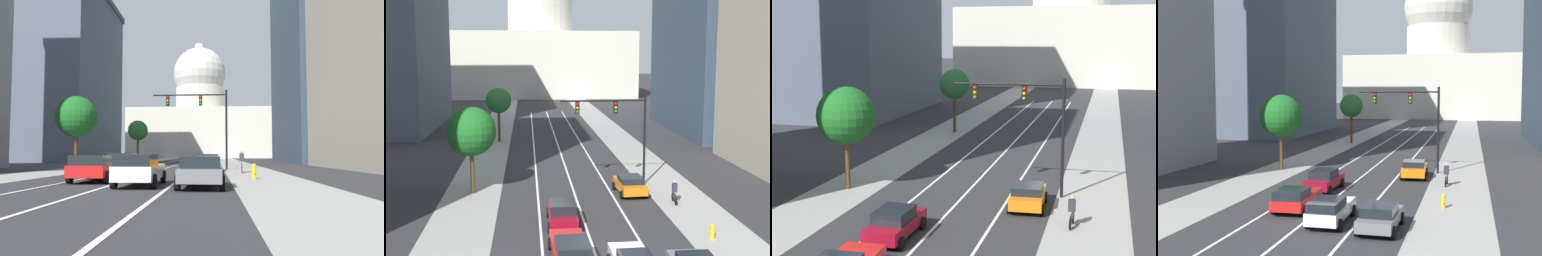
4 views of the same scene
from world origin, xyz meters
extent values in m
plane|color=#2B2B2D|center=(0.00, 40.00, 0.00)|extent=(400.00, 400.00, 0.00)
cube|color=gray|center=(-7.89, 35.00, 0.01)|extent=(4.37, 130.00, 0.01)
cube|color=gray|center=(7.89, 35.00, 0.01)|extent=(4.37, 130.00, 0.01)
cube|color=white|center=(-2.85, 25.00, 0.01)|extent=(0.16, 90.00, 0.01)
cube|color=white|center=(0.00, 25.00, 0.01)|extent=(0.16, 90.00, 0.01)
cube|color=white|center=(2.85, 25.00, 0.01)|extent=(0.16, 90.00, 0.01)
cube|color=beige|center=(0.00, 105.75, 7.97)|extent=(45.66, 22.39, 15.93)
cylinder|color=beige|center=(0.00, 105.75, 19.83)|extent=(16.05, 16.05, 7.80)
cube|color=maroon|center=(-1.43, 6.72, 0.64)|extent=(1.82, 4.55, 0.63)
cube|color=black|center=(-1.43, 6.52, 1.24)|extent=(1.64, 2.22, 0.58)
cylinder|color=black|center=(-2.27, 8.27, 0.32)|extent=(0.23, 0.64, 0.64)
cylinder|color=black|center=(-0.53, 8.24, 0.32)|extent=(0.23, 0.64, 0.64)
cylinder|color=black|center=(-2.32, 5.20, 0.32)|extent=(0.23, 0.64, 0.64)
cylinder|color=black|center=(-0.58, 5.17, 0.32)|extent=(0.23, 0.64, 0.64)
cube|color=red|center=(-1.43, 0.99, 0.61)|extent=(2.03, 4.81, 0.59)
cube|color=black|center=(-1.39, -0.05, 1.16)|extent=(1.79, 2.32, 0.50)
cylinder|color=black|center=(-2.41, 2.57, 0.32)|extent=(0.24, 0.65, 0.64)
cylinder|color=black|center=(-0.56, 2.63, 0.32)|extent=(0.24, 0.65, 0.64)
cube|color=orange|center=(4.28, 13.36, 0.65)|extent=(2.04, 4.10, 0.67)
cube|color=black|center=(4.29, 13.13, 1.22)|extent=(1.81, 2.14, 0.45)
cylinder|color=black|center=(3.29, 14.68, 0.32)|extent=(0.25, 0.65, 0.64)
cylinder|color=black|center=(5.15, 14.77, 0.32)|extent=(0.25, 0.65, 0.64)
cylinder|color=black|center=(3.41, 11.95, 0.32)|extent=(0.25, 0.65, 0.64)
cylinder|color=black|center=(5.27, 12.04, 0.32)|extent=(0.25, 0.65, 0.64)
cylinder|color=black|center=(6.00, 16.04, 3.74)|extent=(0.20, 0.20, 7.47)
cylinder|color=black|center=(2.53, 16.04, 7.03)|extent=(6.94, 0.14, 0.14)
cube|color=black|center=(3.57, 16.04, 6.48)|extent=(0.32, 0.28, 0.96)
sphere|color=red|center=(3.57, 15.89, 6.78)|extent=(0.20, 0.20, 0.20)
sphere|color=orange|center=(3.57, 15.89, 6.48)|extent=(0.20, 0.20, 0.20)
sphere|color=green|center=(3.57, 15.89, 6.18)|extent=(0.20, 0.20, 0.20)
cube|color=black|center=(0.45, 16.04, 6.48)|extent=(0.32, 0.28, 0.96)
sphere|color=red|center=(0.45, 15.89, 6.78)|extent=(0.20, 0.20, 0.20)
sphere|color=orange|center=(0.45, 15.89, 6.48)|extent=(0.20, 0.20, 0.20)
sphere|color=green|center=(0.45, 15.89, 6.18)|extent=(0.20, 0.20, 0.20)
cylinder|color=yellow|center=(7.16, 3.20, 0.35)|extent=(0.26, 0.26, 0.70)
sphere|color=yellow|center=(7.16, 3.20, 0.78)|extent=(0.26, 0.26, 0.26)
cylinder|color=yellow|center=(7.16, 3.04, 0.39)|extent=(0.10, 0.12, 0.10)
cylinder|color=black|center=(6.96, 10.01, 0.33)|extent=(0.10, 0.66, 0.66)
cylinder|color=black|center=(7.04, 11.05, 0.33)|extent=(0.10, 0.66, 0.66)
cube|color=black|center=(7.00, 10.53, 0.55)|extent=(0.14, 1.00, 0.36)
cube|color=#262833|center=(7.00, 10.48, 1.18)|extent=(0.38, 0.31, 0.64)
sphere|color=tan|center=(7.00, 10.55, 1.61)|extent=(0.22, 0.22, 0.22)
cylinder|color=#51381E|center=(-7.04, 38.33, 2.00)|extent=(0.32, 0.32, 3.99)
sphere|color=#2A6C31|center=(-7.04, 38.33, 5.08)|extent=(3.11, 3.11, 3.11)
cylinder|color=#51381E|center=(-7.88, 14.68, 1.78)|extent=(0.32, 0.32, 3.56)
sphere|color=#1A5C20|center=(-7.88, 14.68, 4.89)|extent=(3.82, 3.82, 3.82)
camera|label=1|loc=(4.85, -18.65, 1.50)|focal=34.61mm
camera|label=2|loc=(-3.57, -24.65, 10.87)|focal=47.81mm
camera|label=3|loc=(8.72, -19.03, 9.94)|focal=53.50mm
camera|label=4|loc=(8.69, -27.12, 7.17)|focal=46.54mm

